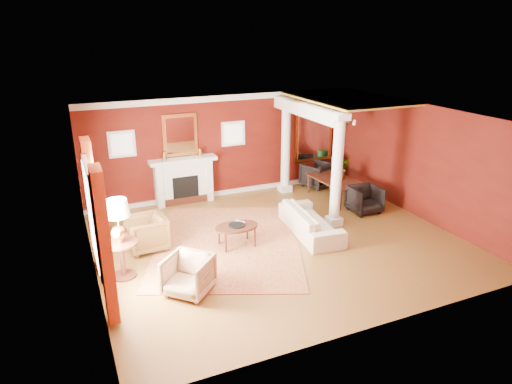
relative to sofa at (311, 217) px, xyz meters
name	(u,v)px	position (x,y,z in m)	size (l,w,h in m)	color
ground	(278,241)	(-0.90, -0.09, -0.42)	(8.00, 8.00, 0.00)	brown
room_shell	(280,157)	(-0.90, -0.09, 1.60)	(8.04, 7.04, 2.92)	#55130B
fireplace	(184,180)	(-2.20, 3.23, 0.22)	(1.85, 0.42, 1.29)	silver
overmantel_mirror	(180,135)	(-2.20, 3.37, 1.48)	(0.95, 0.07, 1.15)	gold
flank_window_left	(122,144)	(-3.75, 3.38, 1.38)	(0.70, 0.07, 0.70)	silver
flank_window_right	(233,134)	(-0.65, 3.38, 1.38)	(0.70, 0.07, 0.70)	silver
left_window	(97,222)	(-4.80, -0.69, 1.00)	(0.21, 2.55, 2.60)	white
column_front	(337,170)	(0.80, 0.21, 1.01)	(0.36, 0.36, 2.80)	silver
column_back	(286,145)	(0.80, 2.91, 1.01)	(0.36, 0.36, 2.80)	silver
header_beam	(306,110)	(0.80, 1.81, 2.20)	(0.30, 3.20, 0.32)	silver
amber_ceiling	(347,98)	(1.95, 1.66, 2.45)	(2.30, 3.40, 0.04)	gold
dining_mirror	(314,134)	(2.00, 3.37, 1.13)	(1.30, 0.07, 1.70)	gold
chandelier	(346,121)	(2.00, 1.71, 1.83)	(0.60, 0.62, 0.75)	#AC7C36
crown_trim	(224,98)	(-0.90, 3.37, 2.40)	(8.00, 0.08, 0.16)	silver
base_trim	(226,192)	(-0.90, 3.37, -0.36)	(8.00, 0.08, 0.12)	silver
rug	(228,243)	(-2.00, 0.28, -0.41)	(3.21, 4.28, 0.02)	maroon
sofa	(311,217)	(0.00, 0.00, 0.00)	(2.16, 0.63, 0.84)	white
armchair_leopard	(146,231)	(-3.74, 0.74, 0.01)	(0.83, 0.78, 0.86)	black
armchair_stripe	(188,273)	(-3.38, -1.35, -0.02)	(0.79, 0.74, 0.81)	#CCA988
coffee_table	(237,228)	(-1.86, 0.08, 0.03)	(0.99, 0.99, 0.50)	black
coffee_book	(237,219)	(-1.83, 0.16, 0.20)	(0.18, 0.02, 0.24)	black
side_table	(119,225)	(-4.40, -0.27, 0.69)	(0.65, 0.65, 1.63)	black
dining_table	(337,183)	(1.85, 1.74, 0.06)	(1.72, 0.61, 0.96)	black
dining_chair_near	(365,198)	(1.99, 0.59, -0.03)	(0.76, 0.71, 0.78)	black
dining_chair_far	(317,174)	(1.90, 2.91, -0.01)	(0.80, 0.75, 0.83)	black
green_urn	(336,173)	(2.59, 2.91, -0.07)	(0.37, 0.37, 0.90)	#15441F
potted_plant	(340,159)	(1.90, 1.72, 0.78)	(0.55, 0.62, 0.48)	#26591E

